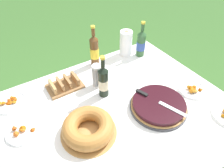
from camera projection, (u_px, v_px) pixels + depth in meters
ground_plane at (117, 163)px, 1.86m from camera, size 16.00×16.00×0.00m
garden_table at (119, 116)px, 1.40m from camera, size 1.50×1.24×0.75m
tablecloth at (119, 111)px, 1.36m from camera, size 1.51×1.25×0.10m
berry_tart at (159, 105)px, 1.35m from camera, size 0.39×0.39×0.06m
serving_knife at (155, 100)px, 1.34m from camera, size 0.14×0.36×0.01m
bundt_cake at (88, 128)px, 1.19m from camera, size 0.34×0.34×0.10m
cup_stack at (97, 76)px, 1.48m from camera, size 0.07×0.07×0.19m
cider_bottle_green at (141, 43)px, 1.77m from camera, size 0.08×0.08×0.32m
cider_bottle_amber at (94, 50)px, 1.65m from camera, size 0.07×0.07×0.36m
juice_bottle_red at (103, 81)px, 1.38m from camera, size 0.07×0.07×0.33m
snack_plate_near at (10, 102)px, 1.39m from camera, size 0.22×0.22×0.06m
snack_plate_left at (193, 89)px, 1.49m from camera, size 0.21×0.21×0.05m
snack_plate_far at (22, 131)px, 1.21m from camera, size 0.21×0.21×0.06m
paper_towel_roll at (126, 43)px, 1.78m from camera, size 0.11×0.11×0.23m
bread_board at (65, 85)px, 1.51m from camera, size 0.26×0.18×0.07m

